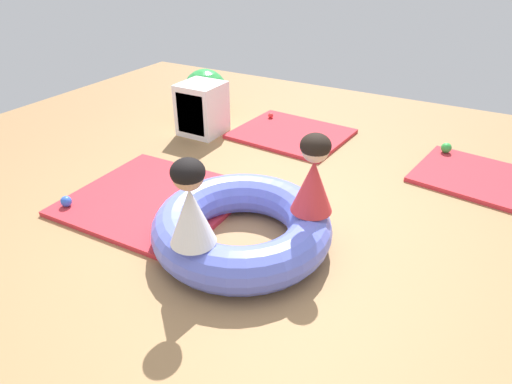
# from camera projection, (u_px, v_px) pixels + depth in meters

# --- Properties ---
(ground_plane) EXTENTS (8.00, 8.00, 0.00)m
(ground_plane) POSITION_uv_depth(u_px,v_px,m) (235.00, 249.00, 3.13)
(ground_plane) COLOR #9E7549
(gym_mat_far_right) EXTENTS (1.60, 1.09, 0.04)m
(gym_mat_far_right) POSITION_uv_depth(u_px,v_px,m) (505.00, 185.00, 3.89)
(gym_mat_far_right) COLOR red
(gym_mat_far_right) RESTS_ON ground
(gym_mat_center_rear) EXTENTS (1.23, 1.06, 0.04)m
(gym_mat_center_rear) POSITION_uv_depth(u_px,v_px,m) (291.00, 134.00, 4.91)
(gym_mat_center_rear) COLOR red
(gym_mat_center_rear) RESTS_ON ground
(gym_mat_far_left) EXTENTS (1.34, 1.25, 0.04)m
(gym_mat_far_left) POSITION_uv_depth(u_px,v_px,m) (155.00, 199.00, 3.68)
(gym_mat_far_left) COLOR red
(gym_mat_far_left) RESTS_ON ground
(inflatable_cushion) EXTENTS (1.25, 1.25, 0.31)m
(inflatable_cushion) POSITION_uv_depth(u_px,v_px,m) (242.00, 227.00, 3.09)
(inflatable_cushion) COLOR #6070E5
(inflatable_cushion) RESTS_ON ground
(child_in_white) EXTENTS (0.34, 0.34, 0.55)m
(child_in_white) POSITION_uv_depth(u_px,v_px,m) (190.00, 204.00, 2.56)
(child_in_white) COLOR white
(child_in_white) RESTS_ON inflatable_cushion
(child_in_red) EXTENTS (0.32, 0.32, 0.55)m
(child_in_red) POSITION_uv_depth(u_px,v_px,m) (314.00, 175.00, 2.87)
(child_in_red) COLOR red
(child_in_red) RESTS_ON inflatable_cushion
(play_ball_red) EXTENTS (0.06, 0.06, 0.06)m
(play_ball_red) POSITION_uv_depth(u_px,v_px,m) (271.00, 115.00, 5.27)
(play_ball_red) COLOR red
(play_ball_red) RESTS_ON gym_mat_center_rear
(play_ball_green) EXTENTS (0.10, 0.10, 0.10)m
(play_ball_green) POSITION_uv_depth(u_px,v_px,m) (446.00, 148.00, 4.41)
(play_ball_green) COLOR green
(play_ball_green) RESTS_ON gym_mat_far_right
(play_ball_blue) EXTENTS (0.09, 0.09, 0.09)m
(play_ball_blue) POSITION_uv_depth(u_px,v_px,m) (66.00, 201.00, 3.53)
(play_ball_blue) COLOR blue
(play_ball_blue) RESTS_ON gym_mat_far_left
(play_ball_yellow) EXTENTS (0.07, 0.07, 0.07)m
(play_ball_yellow) POSITION_uv_depth(u_px,v_px,m) (311.00, 144.00, 4.53)
(play_ball_yellow) COLOR yellow
(play_ball_yellow) RESTS_ON gym_mat_center_rear
(exercise_ball_large) EXTENTS (0.54, 0.54, 0.54)m
(exercise_ball_large) POSITION_uv_depth(u_px,v_px,m) (205.00, 92.00, 5.42)
(exercise_ball_large) COLOR green
(exercise_ball_large) RESTS_ON ground
(storage_cube) EXTENTS (0.44, 0.44, 0.56)m
(storage_cube) POSITION_uv_depth(u_px,v_px,m) (201.00, 109.00, 4.83)
(storage_cube) COLOR white
(storage_cube) RESTS_ON ground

